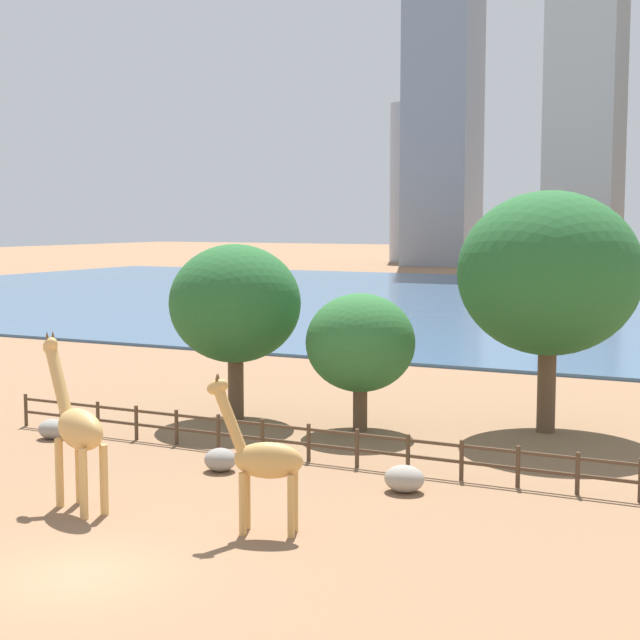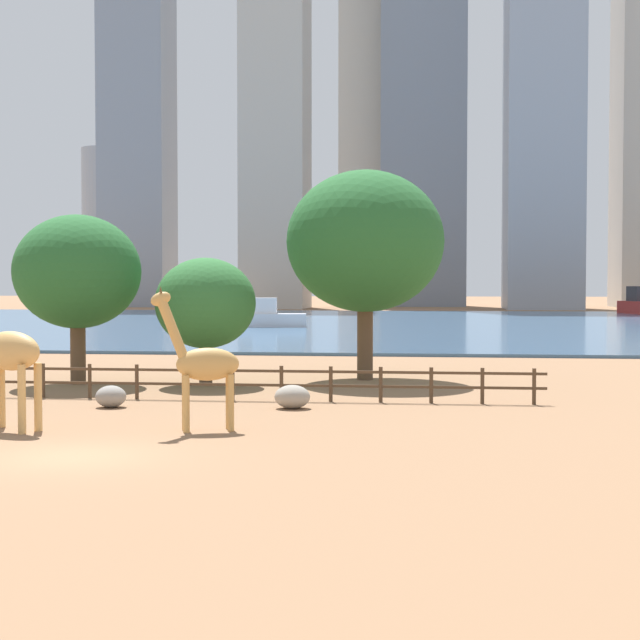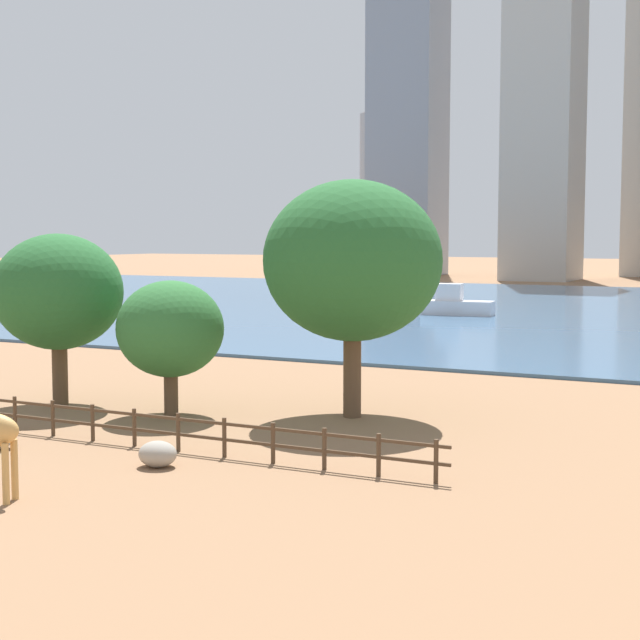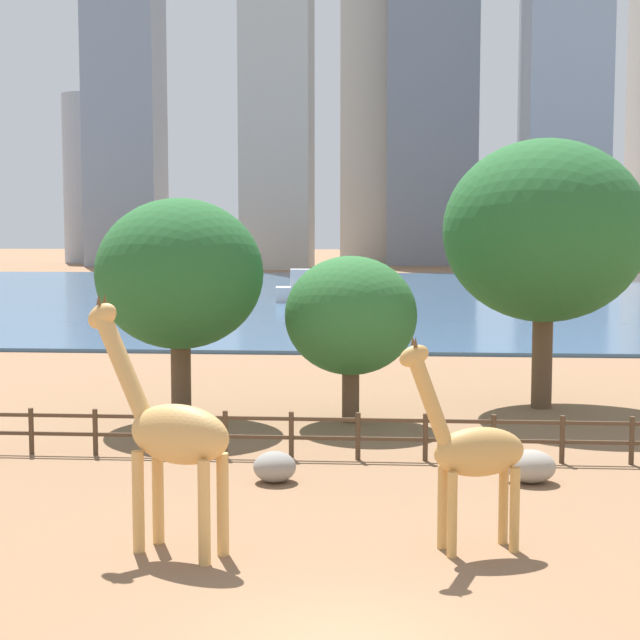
% 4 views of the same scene
% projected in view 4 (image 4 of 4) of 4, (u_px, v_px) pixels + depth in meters
% --- Properties ---
extents(ground_plane, '(400.00, 400.00, 0.00)m').
position_uv_depth(ground_plane, '(386.00, 294.00, 94.23)').
color(ground_plane, '#8C6647').
extents(harbor_water, '(180.00, 86.00, 0.20)m').
position_uv_depth(harbor_water, '(386.00, 295.00, 91.24)').
color(harbor_water, '#3D6084').
rests_on(harbor_water, ground).
extents(giraffe_tall, '(3.35, 1.94, 5.00)m').
position_uv_depth(giraffe_tall, '(171.00, 433.00, 18.89)').
color(giraffe_tall, tan).
rests_on(giraffe_tall, ground).
extents(giraffe_companion, '(2.66, 1.31, 4.26)m').
position_uv_depth(giraffe_companion, '(472.00, 451.00, 18.99)').
color(giraffe_companion, tan).
rests_on(giraffe_companion, ground).
extents(boulder_near_fence, '(1.07, 1.02, 0.77)m').
position_uv_depth(boulder_near_fence, '(275.00, 467.00, 24.35)').
color(boulder_near_fence, gray).
rests_on(boulder_near_fence, ground).
extents(boulder_by_pole, '(1.24, 1.09, 0.82)m').
position_uv_depth(boulder_by_pole, '(531.00, 466.00, 24.29)').
color(boulder_by_pole, gray).
rests_on(boulder_by_pole, ground).
extents(enclosure_fence, '(26.12, 0.14, 1.30)m').
position_uv_depth(enclosure_fence, '(362.00, 433.00, 26.65)').
color(enclosure_fence, '#4C3826').
rests_on(enclosure_fence, ground).
extents(tree_left_large, '(5.43, 5.43, 7.28)m').
position_uv_depth(tree_left_large, '(180.00, 275.00, 31.67)').
color(tree_left_large, brown).
rests_on(tree_left_large, ground).
extents(tree_center_broad, '(7.05, 7.05, 9.39)m').
position_uv_depth(tree_center_broad, '(545.00, 231.00, 33.91)').
color(tree_center_broad, brown).
rests_on(tree_center_broad, ground).
extents(tree_right_tall, '(4.29, 4.29, 5.42)m').
position_uv_depth(tree_right_tall, '(351.00, 316.00, 31.65)').
color(tree_right_tall, brown).
rests_on(tree_right_tall, ground).
extents(boat_sailboat, '(6.40, 2.93, 2.72)m').
position_uv_depth(boat_sailboat, '(311.00, 291.00, 81.49)').
color(boat_sailboat, silver).
rests_on(boat_sailboat, harbor_water).
extents(skyline_tower_glass, '(10.60, 11.95, 72.89)m').
position_uv_depth(skyline_tower_glass, '(277.00, 32.00, 150.55)').
color(skyline_tower_glass, '#B7B2A8').
rests_on(skyline_tower_glass, ground).
extents(skyline_block_right, '(9.12, 13.03, 81.04)m').
position_uv_depth(skyline_block_right, '(368.00, 34.00, 172.69)').
color(skyline_block_right, '#B7B2A8').
rests_on(skyline_block_right, ground).
extents(skyline_tower_short, '(8.87, 8.87, 30.43)m').
position_uv_depth(skyline_tower_short, '(88.00, 179.00, 178.38)').
color(skyline_tower_short, '#939EAD').
rests_on(skyline_tower_short, ground).
extents(skyline_block_wide, '(11.97, 15.35, 64.64)m').
position_uv_depth(skyline_block_wide, '(564.00, 57.00, 149.05)').
color(skyline_block_wide, '#939EAD').
rests_on(skyline_block_wide, ground).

